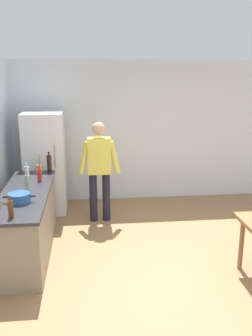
% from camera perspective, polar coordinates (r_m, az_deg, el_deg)
% --- Properties ---
extents(ground_plane, '(14.00, 14.00, 0.00)m').
position_cam_1_polar(ground_plane, '(4.95, 8.38, -15.78)').
color(ground_plane, '#936D47').
extents(wall_back, '(6.40, 0.12, 2.70)m').
position_cam_1_polar(wall_back, '(7.29, 2.99, 5.69)').
color(wall_back, silver).
rests_on(wall_back, ground_plane).
extents(kitchen_counter, '(0.64, 2.20, 0.90)m').
position_cam_1_polar(kitchen_counter, '(5.39, -14.96, -8.08)').
color(kitchen_counter, gray).
rests_on(kitchen_counter, ground_plane).
extents(refrigerator, '(0.70, 0.67, 1.80)m').
position_cam_1_polar(refrigerator, '(6.75, -12.38, 0.72)').
color(refrigerator, white).
rests_on(refrigerator, ground_plane).
extents(person, '(0.70, 0.22, 1.70)m').
position_cam_1_polar(person, '(6.15, -4.14, 0.42)').
color(person, '#1E1E2D').
rests_on(person, ground_plane).
extents(cooking_pot, '(0.40, 0.28, 0.12)m').
position_cam_1_polar(cooking_pot, '(4.83, -16.12, -4.44)').
color(cooking_pot, '#285193').
rests_on(cooking_pot, kitchen_counter).
extents(utensil_jar, '(0.11, 0.11, 0.32)m').
position_cam_1_polar(utensil_jar, '(6.10, -13.28, -0.06)').
color(utensil_jar, tan).
rests_on(utensil_jar, kitchen_counter).
extents(bottle_wine_dark, '(0.08, 0.08, 0.34)m').
position_cam_1_polar(bottle_wine_dark, '(6.10, -11.74, 0.67)').
color(bottle_wine_dark, black).
rests_on(bottle_wine_dark, kitchen_counter).
extents(bottle_sauce_red, '(0.06, 0.06, 0.24)m').
position_cam_1_polar(bottle_sauce_red, '(5.67, -13.19, -1.01)').
color(bottle_sauce_red, '#B22319').
rests_on(bottle_sauce_red, kitchen_counter).
extents(bottle_beer_brown, '(0.06, 0.06, 0.26)m').
position_cam_1_polar(bottle_beer_brown, '(4.36, -17.34, -6.00)').
color(bottle_beer_brown, '#5B3314').
rests_on(bottle_beer_brown, kitchen_counter).
extents(bottle_water_clear, '(0.07, 0.07, 0.30)m').
position_cam_1_polar(bottle_water_clear, '(5.63, -14.99, -0.92)').
color(bottle_water_clear, silver).
rests_on(bottle_water_clear, kitchen_counter).
extents(bottle_vinegar_tall, '(0.06, 0.06, 0.32)m').
position_cam_1_polar(bottle_vinegar_tall, '(5.08, -14.93, -2.49)').
color(bottle_vinegar_tall, gray).
rests_on(bottle_vinegar_tall, kitchen_counter).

